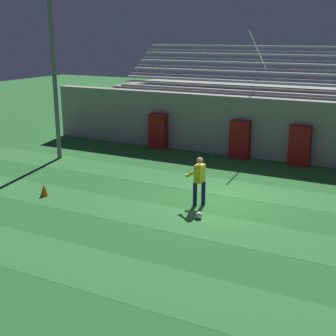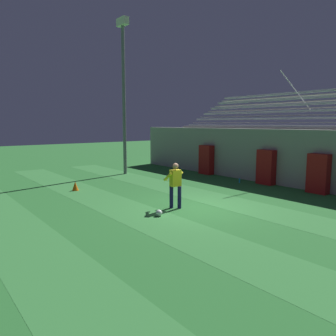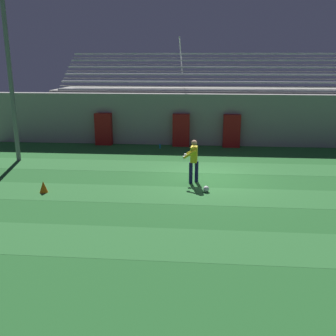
{
  "view_description": "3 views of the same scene",
  "coord_description": "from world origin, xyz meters",
  "px_view_note": "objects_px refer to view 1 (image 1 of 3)",
  "views": [
    {
      "loc": [
        5.37,
        -14.36,
        5.54
      ],
      "look_at": [
        -1.14,
        -1.75,
        1.49
      ],
      "focal_mm": 50.0,
      "sensor_mm": 36.0,
      "label": 1
    },
    {
      "loc": [
        8.57,
        -8.09,
        3.09
      ],
      "look_at": [
        -0.17,
        -1.29,
        1.58
      ],
      "focal_mm": 35.0,
      "sensor_mm": 36.0,
      "label": 2
    },
    {
      "loc": [
        -0.23,
        -15.21,
        4.57
      ],
      "look_at": [
        -1.42,
        -1.61,
        0.81
      ],
      "focal_mm": 42.0,
      "sensor_mm": 36.0,
      "label": 3
    }
  ],
  "objects_px": {
    "padding_pillar_gate_right": "(300,146)",
    "padding_pillar_far_left": "(158,131)",
    "padding_pillar_gate_left": "(240,140)",
    "goalkeeper": "(199,178)",
    "soccer_ball": "(199,215)",
    "traffic_cone": "(44,190)",
    "floodlight_pole": "(51,31)",
    "water_bottle": "(212,156)"
  },
  "relations": [
    {
      "from": "goalkeeper",
      "to": "water_bottle",
      "type": "xyz_separation_m",
      "value": [
        -1.92,
        5.92,
        -0.83
      ]
    },
    {
      "from": "padding_pillar_gate_left",
      "to": "goalkeeper",
      "type": "distance_m",
      "value": 6.69
    },
    {
      "from": "padding_pillar_far_left",
      "to": "soccer_ball",
      "type": "distance_m",
      "value": 9.61
    },
    {
      "from": "padding_pillar_gate_left",
      "to": "padding_pillar_gate_right",
      "type": "bearing_deg",
      "value": 0.0
    },
    {
      "from": "goalkeeper",
      "to": "soccer_ball",
      "type": "xyz_separation_m",
      "value": [
        0.5,
        -1.1,
        -0.84
      ]
    },
    {
      "from": "floodlight_pole",
      "to": "padding_pillar_gate_left",
      "type": "bearing_deg",
      "value": 27.37
    },
    {
      "from": "padding_pillar_gate_right",
      "to": "water_bottle",
      "type": "xyz_separation_m",
      "value": [
        -3.82,
        -0.72,
        -0.76
      ]
    },
    {
      "from": "traffic_cone",
      "to": "floodlight_pole",
      "type": "bearing_deg",
      "value": 124.16
    },
    {
      "from": "traffic_cone",
      "to": "water_bottle",
      "type": "xyz_separation_m",
      "value": [
        3.36,
        7.57,
        -0.09
      ]
    },
    {
      "from": "soccer_ball",
      "to": "goalkeeper",
      "type": "bearing_deg",
      "value": 114.29
    },
    {
      "from": "padding_pillar_gate_right",
      "to": "traffic_cone",
      "type": "height_order",
      "value": "padding_pillar_gate_right"
    },
    {
      "from": "goalkeeper",
      "to": "soccer_ball",
      "type": "relative_size",
      "value": 7.59
    },
    {
      "from": "floodlight_pole",
      "to": "soccer_ball",
      "type": "distance_m",
      "value": 11.11
    },
    {
      "from": "water_bottle",
      "to": "padding_pillar_gate_left",
      "type": "bearing_deg",
      "value": 33.59
    },
    {
      "from": "traffic_cone",
      "to": "water_bottle",
      "type": "height_order",
      "value": "traffic_cone"
    },
    {
      "from": "padding_pillar_far_left",
      "to": "goalkeeper",
      "type": "distance_m",
      "value": 8.4
    },
    {
      "from": "padding_pillar_gate_left",
      "to": "water_bottle",
      "type": "xyz_separation_m",
      "value": [
        -1.09,
        -0.72,
        -0.76
      ]
    },
    {
      "from": "padding_pillar_gate_left",
      "to": "goalkeeper",
      "type": "height_order",
      "value": "padding_pillar_gate_left"
    },
    {
      "from": "padding_pillar_gate_left",
      "to": "padding_pillar_far_left",
      "type": "relative_size",
      "value": 1.0
    },
    {
      "from": "padding_pillar_gate_right",
      "to": "water_bottle",
      "type": "height_order",
      "value": "padding_pillar_gate_right"
    },
    {
      "from": "padding_pillar_gate_right",
      "to": "padding_pillar_far_left",
      "type": "height_order",
      "value": "same"
    },
    {
      "from": "padding_pillar_far_left",
      "to": "water_bottle",
      "type": "distance_m",
      "value": 3.39
    },
    {
      "from": "goalkeeper",
      "to": "soccer_ball",
      "type": "distance_m",
      "value": 1.47
    },
    {
      "from": "padding_pillar_gate_right",
      "to": "water_bottle",
      "type": "bearing_deg",
      "value": -169.29
    },
    {
      "from": "padding_pillar_gate_right",
      "to": "padding_pillar_gate_left",
      "type": "bearing_deg",
      "value": 180.0
    },
    {
      "from": "padding_pillar_gate_left",
      "to": "traffic_cone",
      "type": "relative_size",
      "value": 4.19
    },
    {
      "from": "padding_pillar_far_left",
      "to": "goalkeeper",
      "type": "height_order",
      "value": "padding_pillar_far_left"
    },
    {
      "from": "soccer_ball",
      "to": "water_bottle",
      "type": "relative_size",
      "value": 0.92
    },
    {
      "from": "padding_pillar_gate_left",
      "to": "traffic_cone",
      "type": "height_order",
      "value": "padding_pillar_gate_left"
    },
    {
      "from": "padding_pillar_far_left",
      "to": "floodlight_pole",
      "type": "bearing_deg",
      "value": -129.24
    },
    {
      "from": "padding_pillar_gate_left",
      "to": "padding_pillar_far_left",
      "type": "bearing_deg",
      "value": 180.0
    },
    {
      "from": "padding_pillar_gate_right",
      "to": "soccer_ball",
      "type": "distance_m",
      "value": 7.9
    },
    {
      "from": "traffic_cone",
      "to": "water_bottle",
      "type": "bearing_deg",
      "value": 66.06
    },
    {
      "from": "floodlight_pole",
      "to": "traffic_cone",
      "type": "xyz_separation_m",
      "value": [
        3.01,
        -4.43,
        -5.48
      ]
    },
    {
      "from": "floodlight_pole",
      "to": "soccer_ball",
      "type": "height_order",
      "value": "floodlight_pole"
    },
    {
      "from": "traffic_cone",
      "to": "water_bottle",
      "type": "distance_m",
      "value": 8.29
    },
    {
      "from": "padding_pillar_gate_left",
      "to": "soccer_ball",
      "type": "bearing_deg",
      "value": -80.21
    },
    {
      "from": "padding_pillar_gate_left",
      "to": "soccer_ball",
      "type": "xyz_separation_m",
      "value": [
        1.33,
        -7.74,
        -0.77
      ]
    },
    {
      "from": "padding_pillar_far_left",
      "to": "floodlight_pole",
      "type": "xyz_separation_m",
      "value": [
        -3.15,
        -3.86,
        4.81
      ]
    },
    {
      "from": "padding_pillar_gate_right",
      "to": "padding_pillar_far_left",
      "type": "bearing_deg",
      "value": 180.0
    },
    {
      "from": "goalkeeper",
      "to": "traffic_cone",
      "type": "relative_size",
      "value": 3.98
    },
    {
      "from": "padding_pillar_gate_left",
      "to": "padding_pillar_far_left",
      "type": "height_order",
      "value": "same"
    }
  ]
}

